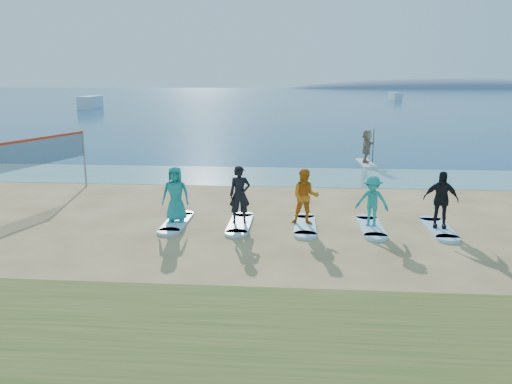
# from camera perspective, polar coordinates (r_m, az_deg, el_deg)

# --- Properties ---
(ground) EXTENTS (600.00, 600.00, 0.00)m
(ground) POSITION_cam_1_polar(r_m,az_deg,el_deg) (14.36, 4.50, -6.13)
(ground) COLOR tan
(ground) RESTS_ON ground
(shallow_water) EXTENTS (600.00, 600.00, 0.00)m
(shallow_water) POSITION_cam_1_polar(r_m,az_deg,el_deg) (24.53, 4.65, 1.78)
(shallow_water) COLOR teal
(shallow_water) RESTS_ON ground
(ocean) EXTENTS (600.00, 600.00, 0.00)m
(ocean) POSITION_cam_1_polar(r_m,az_deg,el_deg) (173.66, 4.83, 11.06)
(ocean) COLOR navy
(ocean) RESTS_ON ground
(island_ridge) EXTENTS (220.00, 56.00, 18.00)m
(island_ridge) POSITION_cam_1_polar(r_m,az_deg,el_deg) (327.70, 22.01, 10.92)
(island_ridge) COLOR slate
(island_ridge) RESTS_ON ground
(volleyball_net) EXTENTS (2.16, 8.85, 2.50)m
(volleyball_net) POSITION_cam_1_polar(r_m,az_deg,el_deg) (19.79, -26.95, 3.41)
(volleyball_net) COLOR gray
(volleyball_net) RESTS_ON ground
(paddleboard) EXTENTS (0.88, 3.04, 0.12)m
(paddleboard) POSITION_cam_1_polar(r_m,az_deg,el_deg) (28.68, 12.45, 3.21)
(paddleboard) COLOR silver
(paddleboard) RESTS_ON ground
(paddleboarder) EXTENTS (0.98, 1.78, 1.83)m
(paddleboarder) POSITION_cam_1_polar(r_m,az_deg,el_deg) (28.54, 12.54, 5.14)
(paddleboarder) COLOR tan
(paddleboarder) RESTS_ON paddleboard
(boat_offshore_a) EXTENTS (3.03, 7.79, 2.07)m
(boat_offshore_a) POSITION_cam_1_polar(r_m,az_deg,el_deg) (89.12, -18.36, 9.03)
(boat_offshore_a) COLOR silver
(boat_offshore_a) RESTS_ON ground
(boat_offshore_b) EXTENTS (2.45, 6.17, 1.78)m
(boat_offshore_b) POSITION_cam_1_polar(r_m,az_deg,el_deg) (128.25, 15.57, 10.11)
(boat_offshore_b) COLOR silver
(boat_offshore_b) RESTS_ON ground
(surfboard_0) EXTENTS (0.70, 2.20, 0.09)m
(surfboard_0) POSITION_cam_1_polar(r_m,az_deg,el_deg) (16.65, -9.06, -3.44)
(surfboard_0) COLOR #A4DFFF
(surfboard_0) RESTS_ON ground
(student_0) EXTENTS (0.89, 0.59, 1.81)m
(student_0) POSITION_cam_1_polar(r_m,az_deg,el_deg) (16.41, -9.17, -0.25)
(student_0) COLOR teal
(student_0) RESTS_ON surfboard_0
(surfboard_1) EXTENTS (0.70, 2.20, 0.09)m
(surfboard_1) POSITION_cam_1_polar(r_m,az_deg,el_deg) (16.28, -1.84, -3.65)
(surfboard_1) COLOR #A4DFFF
(surfboard_1) RESTS_ON ground
(student_1) EXTENTS (0.76, 0.57, 1.86)m
(student_1) POSITION_cam_1_polar(r_m,az_deg,el_deg) (16.03, -1.87, -0.30)
(student_1) COLOR black
(student_1) RESTS_ON surfboard_1
(surfboard_2) EXTENTS (0.70, 2.20, 0.09)m
(surfboard_2) POSITION_cam_1_polar(r_m,az_deg,el_deg) (16.18, 5.59, -3.81)
(surfboard_2) COLOR #A4DFFF
(surfboard_2) RESTS_ON ground
(student_2) EXTENTS (0.88, 0.68, 1.80)m
(student_2) POSITION_cam_1_polar(r_m,az_deg,el_deg) (15.94, 5.66, -0.55)
(student_2) COLOR orange
(student_2) RESTS_ON surfboard_2
(surfboard_3) EXTENTS (0.70, 2.20, 0.09)m
(surfboard_3) POSITION_cam_1_polar(r_m,az_deg,el_deg) (16.36, 12.99, -3.90)
(surfboard_3) COLOR #A4DFFF
(surfboard_3) RESTS_ON ground
(student_3) EXTENTS (1.17, 0.89, 1.61)m
(student_3) POSITION_cam_1_polar(r_m,az_deg,el_deg) (16.14, 13.13, -1.01)
(student_3) COLOR teal
(student_3) RESTS_ON surfboard_3
(surfboard_4) EXTENTS (0.70, 2.20, 0.09)m
(surfboard_4) POSITION_cam_1_polar(r_m,az_deg,el_deg) (16.79, 20.11, -3.93)
(surfboard_4) COLOR #A4DFFF
(surfboard_4) RESTS_ON ground
(student_4) EXTENTS (1.11, 0.63, 1.79)m
(student_4) POSITION_cam_1_polar(r_m,az_deg,el_deg) (16.56, 20.36, -0.80)
(student_4) COLOR black
(student_4) RESTS_ON surfboard_4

